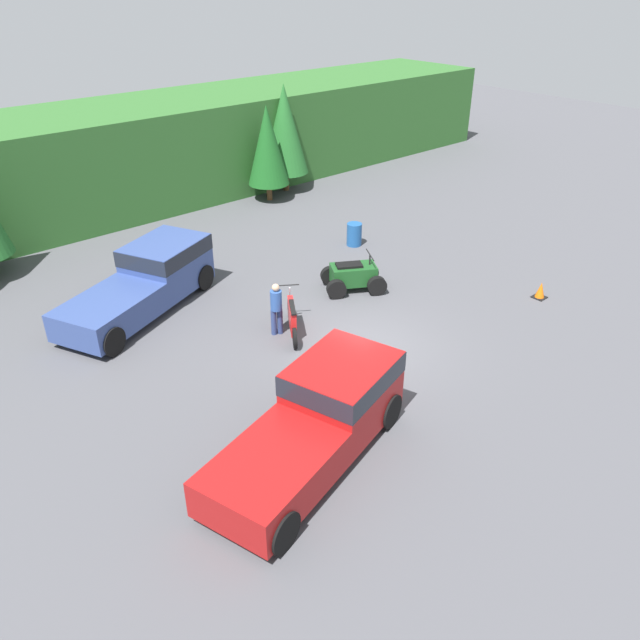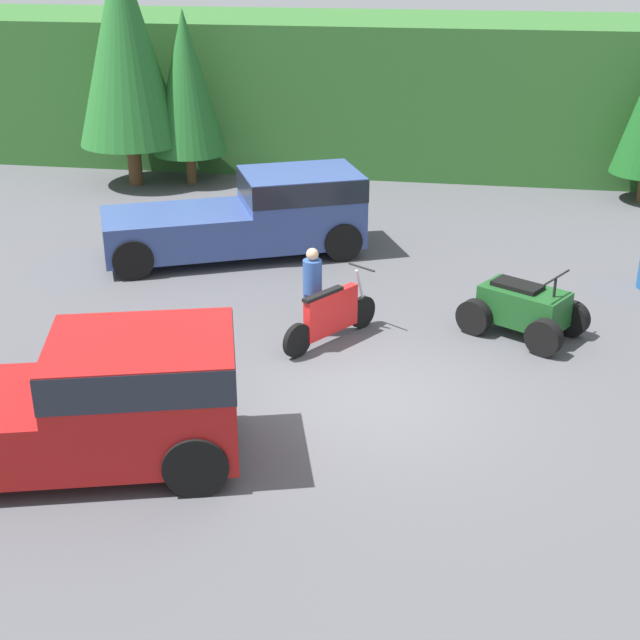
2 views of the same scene
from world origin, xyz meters
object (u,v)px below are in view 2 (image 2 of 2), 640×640
object	(u,v)px
pickup_truck_second	(259,212)
quad_atv	(523,309)
dirt_bike	(331,316)
pickup_truck_red	(74,401)
rider_person	(312,288)

from	to	relation	value
pickup_truck_second	quad_atv	distance (m)	6.63
dirt_bike	quad_atv	size ratio (longest dim) A/B	0.82
pickup_truck_red	pickup_truck_second	xyz separation A→B (m)	(0.46, 8.76, 0.00)
pickup_truck_red	quad_atv	xyz separation A→B (m)	(6.09, 5.29, -0.46)
pickup_truck_red	rider_person	bearing A→B (deg)	46.91
pickup_truck_second	quad_atv	xyz separation A→B (m)	(5.63, -3.47, -0.46)
rider_person	pickup_truck_red	bearing A→B (deg)	175.67
pickup_truck_second	rider_person	bearing A→B (deg)	-88.84
dirt_bike	rider_person	size ratio (longest dim) A/B	1.20
pickup_truck_red	rider_person	xyz separation A→B (m)	(2.39, 4.67, -0.07)
pickup_truck_second	dirt_bike	bearing A→B (deg)	-86.11
dirt_bike	pickup_truck_second	bearing A→B (deg)	61.87
pickup_truck_red	quad_atv	bearing A→B (deg)	24.98
pickup_truck_red	pickup_truck_second	distance (m)	8.77
pickup_truck_second	quad_atv	size ratio (longest dim) A/B	2.49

